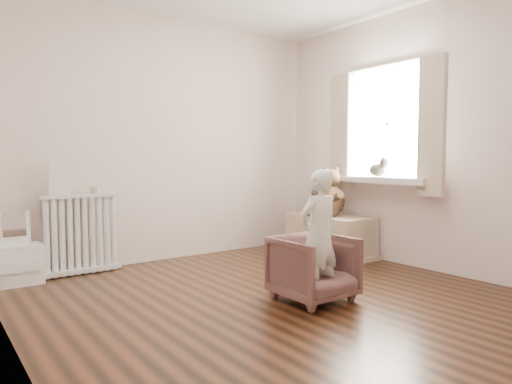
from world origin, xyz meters
TOP-DOWN VIEW (x-y plane):
  - floor at (0.00, 0.00)m, footprint 3.60×3.60m
  - back_wall at (0.00, 1.80)m, footprint 3.60×0.02m
  - left_wall at (-1.80, 0.00)m, footprint 0.02×3.60m
  - right_wall at (1.80, 0.00)m, footprint 0.02×3.60m
  - window at (1.76, 0.30)m, footprint 0.03×0.90m
  - window_sill at (1.67, 0.30)m, footprint 0.22×1.10m
  - curtain_left at (1.65, -0.27)m, footprint 0.06×0.26m
  - curtain_right at (1.65, 0.87)m, footprint 0.06×0.26m
  - radiator at (-0.99, 1.68)m, footprint 0.72×0.14m
  - paper_doll at (-1.17, 1.68)m, footprint 0.19×0.02m
  - tin_a at (-0.85, 1.68)m, footprint 0.10×0.10m
  - toy_vanity at (-1.55, 1.65)m, footprint 0.40×0.29m
  - armchair at (0.21, -0.21)m, footprint 0.54×0.55m
  - child at (0.21, -0.26)m, footprint 0.36×0.24m
  - toy_bench at (1.52, 0.89)m, footprint 0.51×0.97m
  - teddy_bear at (1.48, 0.85)m, footprint 0.48×0.40m
  - plush_cat at (1.66, 0.35)m, footprint 0.20×0.27m

SIDE VIEW (x-z plane):
  - floor at x=0.00m, z-range -0.01..0.01m
  - toy_bench at x=1.52m, z-range -0.03..0.43m
  - armchair at x=0.21m, z-range 0.00..0.50m
  - toy_vanity at x=-1.55m, z-range -0.04..0.59m
  - radiator at x=-0.99m, z-range 0.01..0.77m
  - child at x=0.21m, z-range 0.02..1.01m
  - teddy_bear at x=1.48m, z-range 0.40..0.94m
  - tin_a at x=-0.85m, z-range 0.76..0.82m
  - window_sill at x=1.67m, z-range 0.84..0.90m
  - paper_doll at x=-1.17m, z-range 0.76..1.07m
  - plush_cat at x=1.66m, z-range 0.90..1.10m
  - back_wall at x=0.00m, z-range 0.00..2.60m
  - left_wall at x=-1.80m, z-range 0.00..2.60m
  - right_wall at x=1.80m, z-range 0.00..2.60m
  - curtain_left at x=1.65m, z-range 0.74..2.04m
  - curtain_right at x=1.65m, z-range 0.74..2.04m
  - window at x=1.76m, z-range 0.90..2.00m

